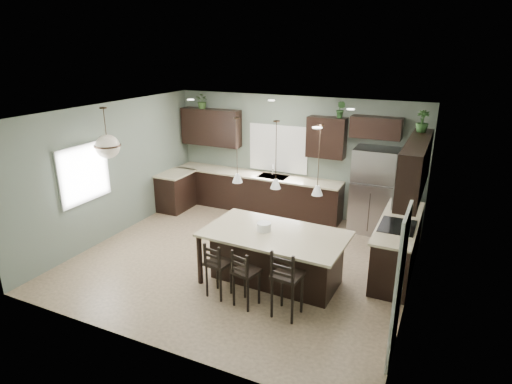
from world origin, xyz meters
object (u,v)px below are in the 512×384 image
(bar_stool_right, at_px, (287,282))
(bar_stool_center, at_px, (246,277))
(kitchen_island, at_px, (274,258))
(serving_dish, at_px, (264,227))
(refrigerator, at_px, (374,191))
(bar_stool_left, at_px, (219,269))
(plant_back_left, at_px, (203,101))

(bar_stool_right, bearing_deg, bar_stool_center, -173.66)
(kitchen_island, distance_m, serving_dish, 0.57)
(refrigerator, relative_size, serving_dish, 7.71)
(bar_stool_left, bearing_deg, plant_back_left, 131.47)
(kitchen_island, relative_size, plant_back_left, 6.32)
(refrigerator, bearing_deg, serving_dish, -113.69)
(kitchen_island, height_order, bar_stool_right, bar_stool_right)
(bar_stool_right, bearing_deg, kitchen_island, 129.04)
(bar_stool_left, bearing_deg, kitchen_island, 56.89)
(serving_dish, relative_size, bar_stool_center, 0.25)
(refrigerator, bearing_deg, bar_stool_left, -115.18)
(bar_stool_left, bearing_deg, refrigerator, 72.35)
(bar_stool_left, bearing_deg, bar_stool_right, 5.47)
(refrigerator, height_order, serving_dish, refrigerator)
(kitchen_island, height_order, bar_stool_left, bar_stool_left)
(bar_stool_left, xyz_separation_m, bar_stool_right, (1.19, -0.04, 0.08))
(refrigerator, relative_size, bar_stool_left, 1.92)
(refrigerator, relative_size, kitchen_island, 0.78)
(kitchen_island, relative_size, bar_stool_right, 2.12)
(serving_dish, height_order, plant_back_left, plant_back_left)
(serving_dish, relative_size, bar_stool_right, 0.21)
(bar_stool_center, bearing_deg, plant_back_left, 140.90)
(serving_dish, distance_m, bar_stool_left, 1.03)
(refrigerator, height_order, kitchen_island, refrigerator)
(bar_stool_left, relative_size, plant_back_left, 2.58)
(serving_dish, relative_size, bar_stool_left, 0.25)
(refrigerator, distance_m, bar_stool_left, 4.09)
(bar_stool_right, bearing_deg, serving_dish, 137.50)
(serving_dish, height_order, bar_stool_left, serving_dish)
(bar_stool_right, distance_m, plant_back_left, 5.76)
(refrigerator, distance_m, kitchen_island, 3.15)
(bar_stool_left, distance_m, plant_back_left, 5.06)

